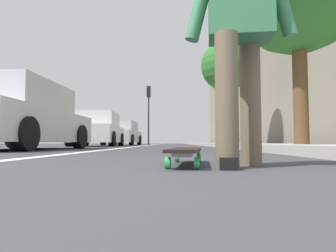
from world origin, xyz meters
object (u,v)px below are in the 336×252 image
at_px(parked_car_near, 19,118).
at_px(traffic_light, 149,104).
at_px(skateboard, 185,151).
at_px(parked_car_mid, 97,130).
at_px(street_tree_mid, 226,66).
at_px(skater_person, 239,22).
at_px(parked_car_far, 122,134).

relative_size(parked_car_near, traffic_light, 0.98).
height_order(skateboard, parked_car_mid, parked_car_mid).
xyz_separation_m(parked_car_near, street_tree_mid, (7.78, -6.04, 3.23)).
distance_m(skater_person, parked_car_mid, 11.38).
bearing_deg(parked_car_mid, street_tree_mid, -75.75).
height_order(skateboard, skater_person, skater_person).
relative_size(skater_person, traffic_light, 0.38).
relative_size(parked_car_near, parked_car_mid, 1.03).
distance_m(parked_car_mid, parked_car_far, 5.53).
bearing_deg(parked_car_mid, skateboard, -162.05).
distance_m(parked_car_near, street_tree_mid, 10.37).
bearing_deg(parked_car_near, parked_car_far, -0.99).
height_order(parked_car_mid, traffic_light, traffic_light).
bearing_deg(traffic_light, parked_car_mid, 169.81).
xyz_separation_m(parked_car_far, traffic_light, (2.86, -1.39, 2.26)).
bearing_deg(parked_car_mid, parked_car_near, 179.17).
bearing_deg(skateboard, street_tree_mid, -11.76).
distance_m(parked_car_near, traffic_light, 14.92).
height_order(parked_car_far, traffic_light, traffic_light).
height_order(parked_car_near, street_tree_mid, street_tree_mid).
relative_size(parked_car_mid, traffic_light, 0.95).
height_order(skater_person, street_tree_mid, street_tree_mid).
xyz_separation_m(skateboard, parked_car_mid, (10.59, 3.43, 0.60)).
height_order(skateboard, street_tree_mid, street_tree_mid).
distance_m(skater_person, traffic_light, 19.36).
height_order(parked_car_mid, street_tree_mid, street_tree_mid).
distance_m(parked_car_near, parked_car_mid, 6.27).
relative_size(parked_car_far, traffic_light, 1.05).
height_order(parked_car_mid, parked_car_far, parked_car_far).
bearing_deg(street_tree_mid, parked_car_near, 142.20).
xyz_separation_m(skater_person, parked_car_far, (16.27, 3.66, -0.23)).
height_order(parked_car_near, parked_car_far, parked_car_far).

